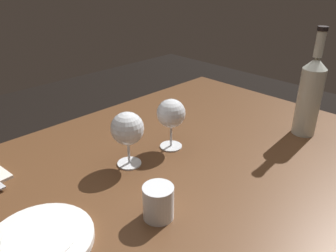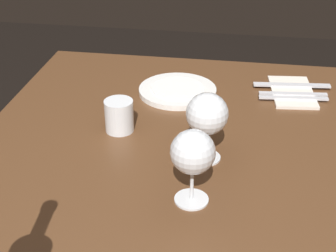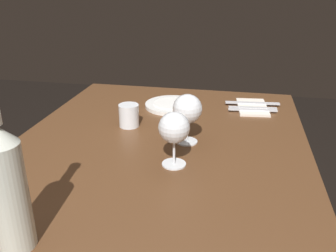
% 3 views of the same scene
% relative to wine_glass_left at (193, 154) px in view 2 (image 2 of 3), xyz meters
% --- Properties ---
extents(dining_table, '(1.30, 0.90, 0.74)m').
position_rel_wine_glass_left_xyz_m(dining_table, '(0.05, 0.07, -0.20)').
color(dining_table, '#56351E').
rests_on(dining_table, ground).
extents(wine_glass_left, '(0.08, 0.08, 0.15)m').
position_rel_wine_glass_left_xyz_m(wine_glass_left, '(0.00, 0.00, 0.00)').
color(wine_glass_left, white).
rests_on(wine_glass_left, dining_table).
extents(wine_glass_right, '(0.09, 0.09, 0.15)m').
position_rel_wine_glass_left_xyz_m(wine_glass_right, '(0.15, -0.01, 0.00)').
color(wine_glass_right, white).
rests_on(wine_glass_right, dining_table).
extents(water_tumbler, '(0.07, 0.07, 0.08)m').
position_rel_wine_glass_left_xyz_m(water_tumbler, '(0.24, 0.20, -0.07)').
color(water_tumbler, white).
rests_on(water_tumbler, dining_table).
extents(dinner_plate, '(0.21, 0.21, 0.02)m').
position_rel_wine_glass_left_xyz_m(dinner_plate, '(0.46, 0.09, -0.10)').
color(dinner_plate, white).
rests_on(dinner_plate, dining_table).
extents(folded_napkin, '(0.20, 0.13, 0.01)m').
position_rel_wine_glass_left_xyz_m(folded_napkin, '(0.50, -0.22, -0.10)').
color(folded_napkin, silver).
rests_on(folded_napkin, dining_table).
extents(fork_inner, '(0.03, 0.18, 0.00)m').
position_rel_wine_glass_left_xyz_m(fork_inner, '(0.48, -0.22, -0.10)').
color(fork_inner, silver).
rests_on(fork_inner, folded_napkin).
extents(fork_outer, '(0.03, 0.18, 0.00)m').
position_rel_wine_glass_left_xyz_m(fork_outer, '(0.45, -0.22, -0.10)').
color(fork_outer, silver).
rests_on(fork_outer, folded_napkin).
extents(table_knife, '(0.04, 0.21, 0.00)m').
position_rel_wine_glass_left_xyz_m(table_knife, '(0.53, -0.22, -0.10)').
color(table_knife, silver).
rests_on(table_knife, folded_napkin).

